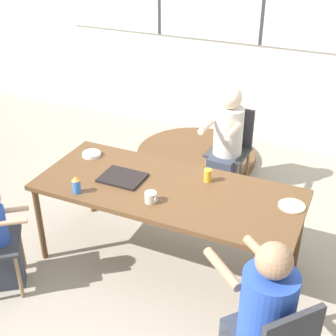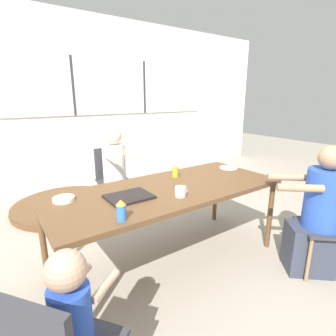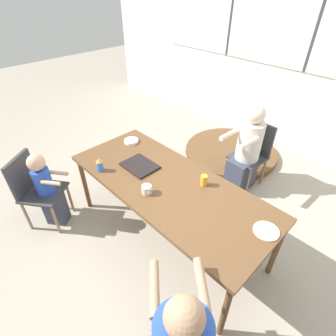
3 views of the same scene
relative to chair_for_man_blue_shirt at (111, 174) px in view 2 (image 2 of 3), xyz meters
The scene contains 13 objects.
ground_plane 1.54m from the chair_for_man_blue_shirt, 93.03° to the right, with size 16.00×16.00×0.00m, color gray.
wall_back_with_windows 1.52m from the chair_for_man_blue_shirt, 93.65° to the left, with size 8.40×0.08×2.80m.
dining_table 1.47m from the chair_for_man_blue_shirt, 93.03° to the right, with size 2.09×0.87×0.74m.
chair_for_man_blue_shirt is the anchor object (origin of this frame).
person_woman_green_shirt 2.47m from the chair_for_man_blue_shirt, 68.61° to the right, with size 0.64×0.61×1.15m.
person_man_blue_shirt 0.16m from the chair_for_man_blue_shirt, 93.03° to the right, with size 0.34×0.57×1.15m.
food_tray_dark 1.57m from the chair_for_man_blue_shirt, 107.65° to the right, with size 0.35×0.27×0.02m.
coffee_mug 1.71m from the chair_for_man_blue_shirt, 93.80° to the right, with size 0.10×0.09×0.08m.
sippy_cup 1.95m from the chair_for_man_blue_shirt, 110.91° to the right, with size 0.07×0.07×0.14m.
juice_glass 1.28m from the chair_for_man_blue_shirt, 82.18° to the right, with size 0.06×0.06×0.11m.
bowl_white_shallow 1.56m from the chair_for_man_blue_shirt, 126.20° to the right, with size 0.16×0.16×0.03m.
plate_tortillas 1.59m from the chair_for_man_blue_shirt, 56.91° to the right, with size 0.20×0.20×0.01m.
folded_table_stack 0.80m from the chair_for_man_blue_shirt, 145.23° to the left, with size 1.42×1.42×0.09m.
Camera 2 is at (-1.26, -1.79, 1.52)m, focal length 28.00 mm.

